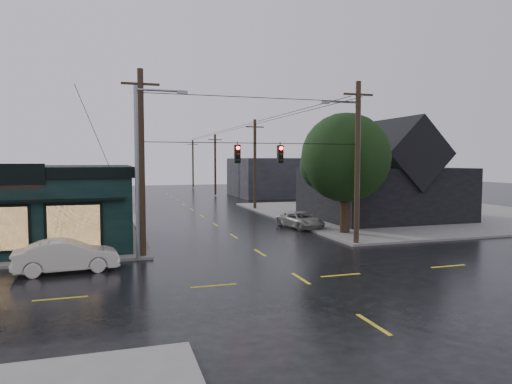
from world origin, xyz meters
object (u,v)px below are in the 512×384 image
object	(u,v)px
utility_pole_ne	(356,245)
sedan_cream	(67,256)
suv_silver	(301,220)
utility_pole_nw	(143,258)
corner_tree	(346,158)

from	to	relation	value
utility_pole_ne	sedan_cream	world-z (taller)	utility_pole_ne
sedan_cream	suv_silver	size ratio (longest dim) A/B	1.04
utility_pole_ne	suv_silver	size ratio (longest dim) A/B	2.24
sedan_cream	suv_silver	world-z (taller)	sedan_cream
utility_pole_nw	corner_tree	bearing A→B (deg)	15.29
corner_tree	utility_pole_ne	xyz separation A→B (m)	(-1.30, -3.91, -5.49)
corner_tree	utility_pole_nw	distance (m)	15.81
corner_tree	utility_pole_ne	size ratio (longest dim) A/B	0.84
utility_pole_nw	utility_pole_ne	world-z (taller)	same
utility_pole_nw	utility_pole_ne	size ratio (longest dim) A/B	1.00
suv_silver	corner_tree	bearing A→B (deg)	-76.21
utility_pole_nw	utility_pole_ne	bearing A→B (deg)	0.00
utility_pole_ne	sedan_cream	bearing A→B (deg)	-172.98
sedan_cream	corner_tree	bearing A→B (deg)	-76.81
corner_tree	sedan_cream	world-z (taller)	corner_tree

